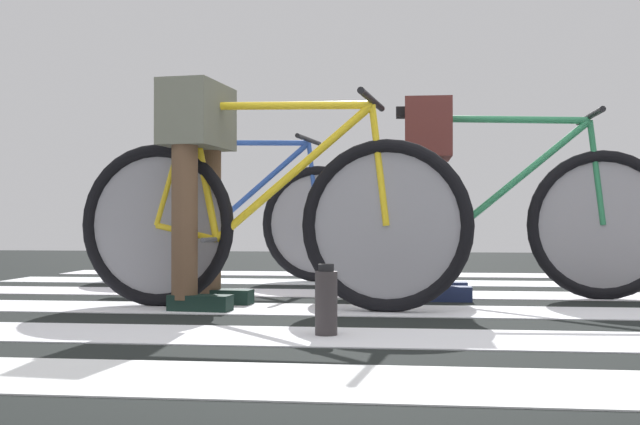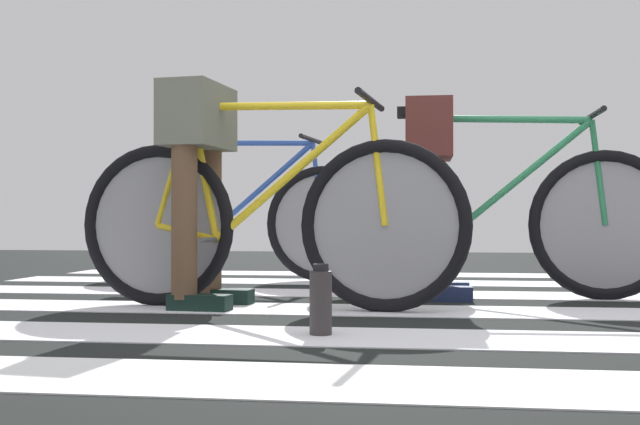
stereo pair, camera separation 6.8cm
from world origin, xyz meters
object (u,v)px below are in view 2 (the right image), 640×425
object	(u,v)px
cyclist_1_of_3	(199,163)
bicycle_3_of_3	(244,219)
cyclist_2_of_3	(430,171)
water_bottle	(321,302)
bicycle_2_of_3	(495,219)
bicycle_1_of_3	(266,219)

from	to	relation	value
cyclist_1_of_3	bicycle_3_of_3	bearing A→B (deg)	102.54
cyclist_1_of_3	cyclist_2_of_3	size ratio (longest dim) A/B	1.02
cyclist_2_of_3	water_bottle	world-z (taller)	cyclist_2_of_3
water_bottle	cyclist_1_of_3	bearing A→B (deg)	129.25
water_bottle	bicycle_3_of_3	bearing A→B (deg)	108.91
bicycle_2_of_3	bicycle_3_of_3	distance (m)	1.80
bicycle_2_of_3	cyclist_2_of_3	world-z (taller)	cyclist_2_of_3
bicycle_2_of_3	bicycle_3_of_3	size ratio (longest dim) A/B	1.00
bicycle_3_of_3	bicycle_1_of_3	bearing A→B (deg)	-66.10
bicycle_3_of_3	bicycle_2_of_3	bearing A→B (deg)	-27.14
bicycle_1_of_3	bicycle_2_of_3	distance (m)	1.17
cyclist_1_of_3	bicycle_2_of_3	world-z (taller)	cyclist_1_of_3
bicycle_2_of_3	bicycle_3_of_3	world-z (taller)	same
cyclist_2_of_3	bicycle_3_of_3	xyz separation A→B (m)	(-1.17, 1.03, -0.24)
cyclist_2_of_3	bicycle_3_of_3	bearing A→B (deg)	138.13
cyclist_1_of_3	bicycle_3_of_3	distance (m)	1.60
bicycle_1_of_3	bicycle_2_of_3	world-z (taller)	same
bicycle_2_of_3	water_bottle	world-z (taller)	bicycle_2_of_3
cyclist_1_of_3	water_bottle	bearing A→B (deg)	-44.18
bicycle_1_of_3	water_bottle	size ratio (longest dim) A/B	7.31
cyclist_1_of_3	cyclist_2_of_3	xyz separation A→B (m)	(1.00, 0.55, -0.01)
cyclist_1_of_3	cyclist_2_of_3	bearing A→B (deg)	35.29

